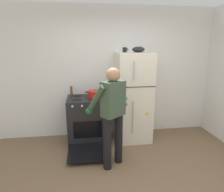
# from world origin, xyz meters

# --- Properties ---
(ground) EXTENTS (8.00, 8.00, 0.00)m
(ground) POSITION_xyz_m (0.00, 0.00, 0.00)
(ground) COLOR brown
(kitchen_wall_back) EXTENTS (6.00, 0.10, 2.70)m
(kitchen_wall_back) POSITION_xyz_m (0.00, 1.95, 1.35)
(kitchen_wall_back) COLOR white
(kitchen_wall_back) RESTS_ON ground
(refrigerator) EXTENTS (0.68, 0.72, 1.78)m
(refrigerator) POSITION_xyz_m (0.36, 1.57, 0.89)
(refrigerator) COLOR silver
(refrigerator) RESTS_ON ground
(stove_range) EXTENTS (0.76, 1.23, 0.92)m
(stove_range) POSITION_xyz_m (-0.58, 1.55, 0.45)
(stove_range) COLOR black
(stove_range) RESTS_ON ground
(person_cook) EXTENTS (0.64, 0.67, 1.60)m
(person_cook) POSITION_xyz_m (-0.21, 0.68, 0.95)
(person_cook) COLOR black
(person_cook) RESTS_ON ground
(red_pot) EXTENTS (0.36, 0.26, 0.14)m
(red_pot) POSITION_xyz_m (-0.42, 1.52, 0.99)
(red_pot) COLOR red
(red_pot) RESTS_ON stove_range
(coffee_mug) EXTENTS (0.11, 0.08, 0.10)m
(coffee_mug) POSITION_xyz_m (0.18, 1.62, 1.83)
(coffee_mug) COLOR black
(coffee_mug) RESTS_ON refrigerator
(pepper_mill) EXTENTS (0.05, 0.05, 0.19)m
(pepper_mill) POSITION_xyz_m (-0.88, 1.77, 1.02)
(pepper_mill) COLOR brown
(pepper_mill) RESTS_ON stove_range
(mixing_bowl) EXTENTS (0.24, 0.24, 0.11)m
(mixing_bowl) POSITION_xyz_m (0.44, 1.57, 1.84)
(mixing_bowl) COLOR black
(mixing_bowl) RESTS_ON refrigerator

